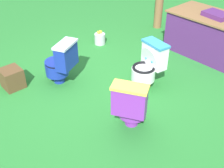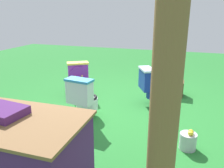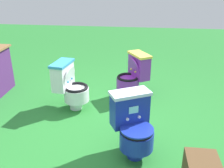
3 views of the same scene
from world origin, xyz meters
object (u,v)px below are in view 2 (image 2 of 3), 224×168
(vendor_table, at_px, (13,153))
(lemon_bucket, at_px, (188,141))
(toilet_purple, at_px, (79,80))
(wooden_post, at_px, (162,144))
(small_crate, at_px, (176,88))
(toilet_white, at_px, (84,98))
(toilet_blue, at_px, (152,86))

(vendor_table, height_order, lemon_bucket, vendor_table)
(toilet_purple, height_order, wooden_post, wooden_post)
(small_crate, bearing_deg, toilet_purple, 21.24)
(wooden_post, bearing_deg, toilet_white, -52.98)
(toilet_blue, xyz_separation_m, small_crate, (-0.41, -0.67, -0.21))
(small_crate, xyz_separation_m, lemon_bucket, (-0.29, 2.03, -0.04))
(toilet_white, xyz_separation_m, wooden_post, (-1.46, 1.94, 0.58))
(toilet_white, xyz_separation_m, lemon_bucket, (-1.67, 0.39, -0.26))
(wooden_post, xyz_separation_m, small_crate, (0.09, -3.58, -0.79))
(vendor_table, height_order, wooden_post, wooden_post)
(toilet_blue, xyz_separation_m, toilet_white, (0.96, 0.98, 0.00))
(toilet_blue, distance_m, vendor_table, 2.79)
(toilet_blue, relative_size, vendor_table, 0.49)
(vendor_table, relative_size, wooden_post, 0.77)
(toilet_purple, xyz_separation_m, small_crate, (-1.90, -0.74, -0.21))
(toilet_white, height_order, toilet_purple, same)
(lemon_bucket, bearing_deg, toilet_white, -13.06)
(lemon_bucket, bearing_deg, small_crate, -81.77)
(toilet_blue, xyz_separation_m, wooden_post, (-0.50, 2.92, 0.58))
(vendor_table, relative_size, lemon_bucket, 5.32)
(toilet_blue, bearing_deg, vendor_table, -47.41)
(toilet_purple, relative_size, wooden_post, 0.38)
(small_crate, bearing_deg, vendor_table, 67.38)
(toilet_white, xyz_separation_m, small_crate, (-1.38, -1.64, -0.21))
(toilet_white, height_order, lemon_bucket, toilet_white)
(toilet_blue, bearing_deg, small_crate, 120.70)
(wooden_post, distance_m, small_crate, 3.67)
(toilet_purple, xyz_separation_m, vendor_table, (-0.53, 2.55, 0.02))
(wooden_post, bearing_deg, toilet_purple, -54.97)
(vendor_table, distance_m, small_crate, 3.57)
(toilet_purple, height_order, small_crate, toilet_purple)
(toilet_white, relative_size, vendor_table, 0.49)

